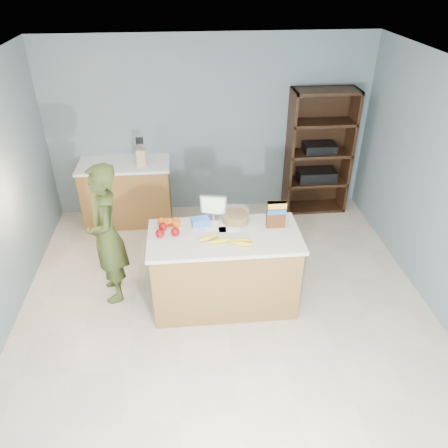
{
  "coord_description": "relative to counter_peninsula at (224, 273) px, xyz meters",
  "views": [
    {
      "loc": [
        -0.35,
        -3.38,
        3.34
      ],
      "look_at": [
        0.0,
        0.35,
        1.0
      ],
      "focal_mm": 35.0,
      "sensor_mm": 36.0,
      "label": 1
    }
  ],
  "objects": [
    {
      "name": "bananas",
      "position": [
        0.02,
        -0.14,
        0.51
      ],
      "size": [
        0.54,
        0.25,
        0.05
      ],
      "color": "yellow",
      "rests_on": "counter_peninsula"
    },
    {
      "name": "envelopes",
      "position": [
        -0.01,
        0.1,
        0.49
      ],
      "size": [
        0.36,
        0.13,
        0.0
      ],
      "color": "white",
      "rests_on": "counter_peninsula"
    },
    {
      "name": "floor",
      "position": [
        0.0,
        -0.3,
        -0.42
      ],
      "size": [
        4.5,
        5.0,
        0.02
      ],
      "primitive_type": "cube",
      "color": "beige",
      "rests_on": "ground"
    },
    {
      "name": "cereal_box",
      "position": [
        0.55,
        0.11,
        0.65
      ],
      "size": [
        0.19,
        0.07,
        0.29
      ],
      "color": "#592B14",
      "rests_on": "counter_peninsula"
    },
    {
      "name": "shelving_unit",
      "position": [
        1.55,
        2.05,
        0.45
      ],
      "size": [
        0.9,
        0.4,
        1.8
      ],
      "color": "black",
      "rests_on": "ground"
    },
    {
      "name": "salad_bowl",
      "position": [
        0.14,
        0.26,
        0.54
      ],
      "size": [
        0.3,
        0.3,
        0.13
      ],
      "color": "#267219",
      "rests_on": "counter_peninsula"
    },
    {
      "name": "walls",
      "position": [
        0.0,
        -0.3,
        1.24
      ],
      "size": [
        4.52,
        5.02,
        2.51
      ],
      "color": "slate",
      "rests_on": "ground"
    },
    {
      "name": "oranges",
      "position": [
        -0.56,
        0.22,
        0.53
      ],
      "size": [
        0.24,
        0.16,
        0.08
      ],
      "color": "orange",
      "rests_on": "counter_peninsula"
    },
    {
      "name": "apples",
      "position": [
        -0.59,
        0.07,
        0.53
      ],
      "size": [
        0.24,
        0.21,
        0.09
      ],
      "color": "#8D0709",
      "rests_on": "counter_peninsula"
    },
    {
      "name": "blue_carton",
      "position": [
        -0.23,
        0.22,
        0.52
      ],
      "size": [
        0.2,
        0.15,
        0.08
      ],
      "primitive_type": "cube",
      "rotation": [
        0.0,
        0.0,
        0.21
      ],
      "color": "blue",
      "rests_on": "counter_peninsula"
    },
    {
      "name": "counter_peninsula",
      "position": [
        0.0,
        0.0,
        0.0
      ],
      "size": [
        1.56,
        0.76,
        0.9
      ],
      "color": "brown",
      "rests_on": "ground"
    },
    {
      "name": "person",
      "position": [
        -1.23,
        0.27,
        0.38
      ],
      "size": [
        0.51,
        0.66,
        1.6
      ],
      "primitive_type": "imported",
      "rotation": [
        0.0,
        0.0,
        -1.32
      ],
      "color": "#364119",
      "rests_on": "ground"
    },
    {
      "name": "knife_block",
      "position": [
        -0.94,
        1.82,
        0.6
      ],
      "size": [
        0.12,
        0.1,
        0.31
      ],
      "color": "tan",
      "rests_on": "back_cabinet"
    },
    {
      "name": "tv",
      "position": [
        -0.09,
        0.33,
        0.64
      ],
      "size": [
        0.28,
        0.12,
        0.28
      ],
      "color": "silver",
      "rests_on": "counter_peninsula"
    },
    {
      "name": "back_cabinet",
      "position": [
        -1.2,
        1.9,
        0.04
      ],
      "size": [
        1.24,
        0.62,
        0.9
      ],
      "color": "brown",
      "rests_on": "ground"
    }
  ]
}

